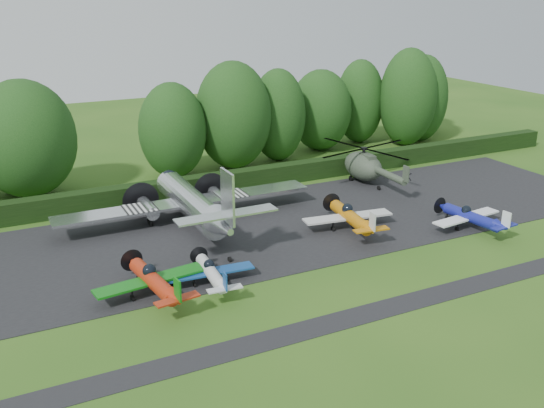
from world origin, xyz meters
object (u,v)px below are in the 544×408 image
light_plane_red (154,280)px  light_plane_white (211,273)px  sign_board (457,148)px  light_plane_blue (471,217)px  transport_plane (192,203)px  light_plane_orange (350,217)px  helicopter (364,164)px

light_plane_red → light_plane_white: light_plane_red is taller
light_plane_red → light_plane_white: size_ratio=1.22×
light_plane_red → sign_board: (43.03, 18.30, 0.01)m
light_plane_red → sign_board: 46.76m
light_plane_red → light_plane_blue: (27.79, -0.13, -0.11)m
transport_plane → light_plane_orange: size_ratio=2.80×
light_plane_orange → light_plane_blue: light_plane_orange is taller
light_plane_red → helicopter: helicopter is taller
light_plane_red → light_plane_white: (4.03, -0.17, -0.23)m
helicopter → sign_board: size_ratio=4.23×
light_plane_red → helicopter: bearing=36.7°
light_plane_orange → light_plane_blue: bearing=-32.0°
light_plane_red → helicopter: size_ratio=0.59×
light_plane_blue → sign_board: light_plane_blue is taller
light_plane_orange → transport_plane: bearing=140.7°
transport_plane → sign_board: (36.35, 6.93, -0.83)m
light_plane_red → light_plane_blue: size_ratio=1.10×
light_plane_blue → helicopter: helicopter is taller
light_plane_blue → helicopter: bearing=98.8°
light_plane_blue → helicopter: size_ratio=0.53×
light_plane_red → light_plane_blue: 27.79m
light_plane_blue → light_plane_white: bearing=-173.5°
light_plane_red → light_plane_orange: 18.79m
light_plane_white → light_plane_orange: (14.29, 4.34, 0.25)m
light_plane_orange → light_plane_red: bearing=-174.7°
helicopter → sign_board: helicopter is taller
light_plane_white → light_plane_blue: bearing=-3.9°
light_plane_red → light_plane_white: 4.04m
light_plane_red → light_plane_orange: size_ratio=0.98×
light_plane_red → light_plane_orange: bearing=20.4°
light_plane_white → sign_board: size_ratio=2.03×
transport_plane → light_plane_white: transport_plane is taller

